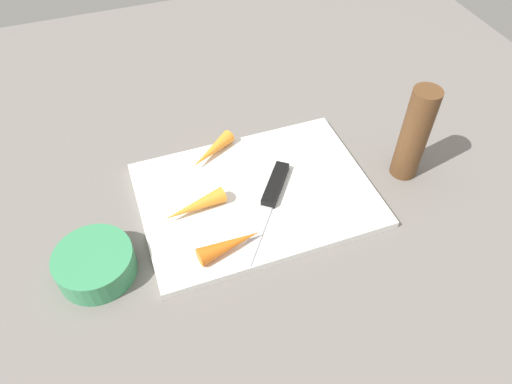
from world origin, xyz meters
TOP-DOWN VIEW (x-y plane):
  - ground_plane at (0.00, 0.00)m, footprint 1.40×1.40m
  - cutting_board at (0.00, 0.00)m, footprint 0.36×0.26m
  - knife at (0.02, -0.01)m, footprint 0.14×0.17m
  - carrot_shortest at (-0.07, -0.09)m, footprint 0.10×0.04m
  - carrot_medium at (-0.04, 0.10)m, footprint 0.09×0.07m
  - carrot_longest at (-0.10, -0.01)m, footprint 0.10×0.04m
  - small_bowl at (-0.25, -0.06)m, footprint 0.11×0.11m
  - pepper_grinder at (0.25, -0.03)m, footprint 0.04×0.04m

SIDE VIEW (x-z plane):
  - ground_plane at x=0.00m, z-range 0.00..0.00m
  - cutting_board at x=0.00m, z-range 0.00..0.01m
  - knife at x=0.02m, z-range 0.01..0.02m
  - small_bowl at x=-0.25m, z-range 0.00..0.04m
  - carrot_medium at x=-0.04m, z-range 0.01..0.04m
  - carrot_longest at x=-0.10m, z-range 0.01..0.04m
  - carrot_shortest at x=-0.07m, z-range 0.01..0.04m
  - pepper_grinder at x=0.25m, z-range 0.00..0.16m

